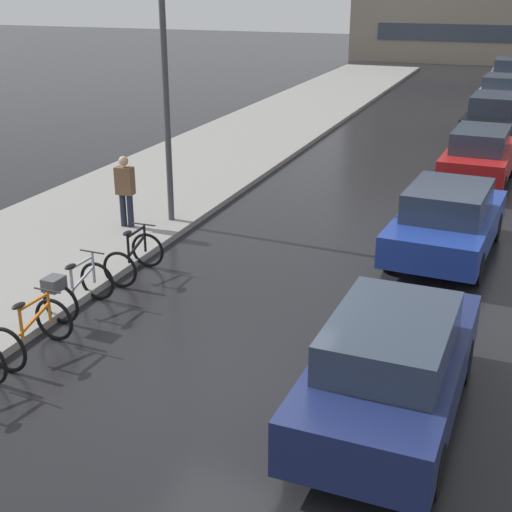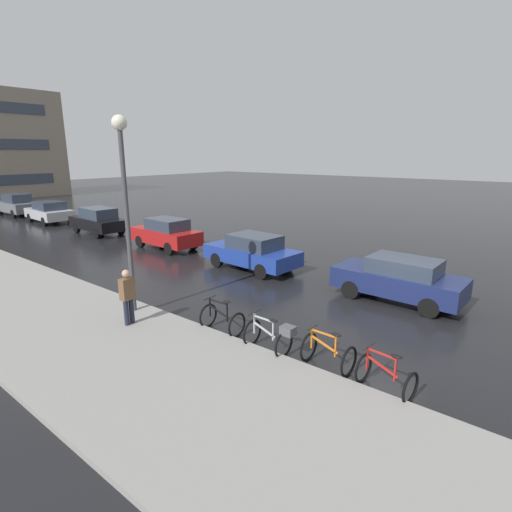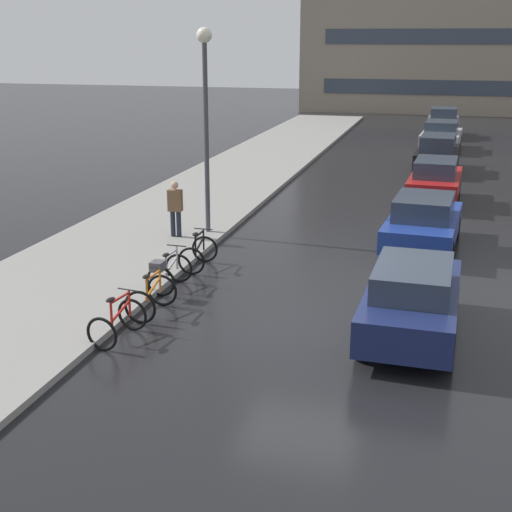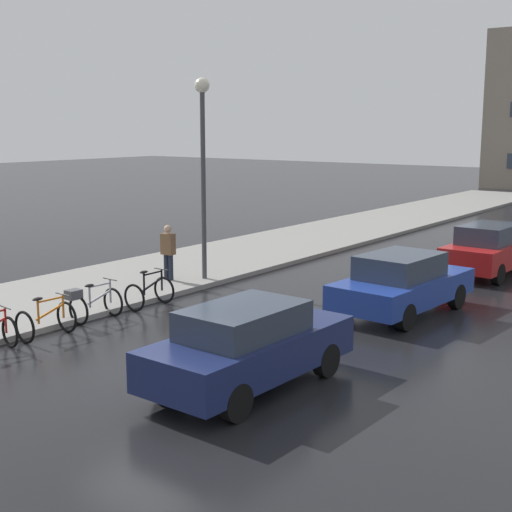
# 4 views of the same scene
# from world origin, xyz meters

# --- Properties ---
(ground_plane) EXTENTS (140.00, 140.00, 0.00)m
(ground_plane) POSITION_xyz_m (0.00, 0.00, 0.00)
(ground_plane) COLOR black
(sidewalk_kerb) EXTENTS (4.80, 60.00, 0.14)m
(sidewalk_kerb) POSITION_xyz_m (-6.00, 10.00, 0.07)
(sidewalk_kerb) COLOR gray
(sidewalk_kerb) RESTS_ON ground
(bicycle_nearest) EXTENTS (0.82, 1.21, 0.95)m
(bicycle_nearest) POSITION_xyz_m (-3.36, -1.52, 0.38)
(bicycle_nearest) COLOR black
(bicycle_nearest) RESTS_ON ground
(bicycle_second) EXTENTS (0.77, 1.17, 0.96)m
(bicycle_second) POSITION_xyz_m (-3.26, -0.08, 0.40)
(bicycle_second) COLOR black
(bicycle_second) RESTS_ON ground
(bicycle_third) EXTENTS (0.76, 1.38, 0.96)m
(bicycle_third) POSITION_xyz_m (-3.49, 1.38, 0.49)
(bicycle_third) COLOR black
(bicycle_third) RESTS_ON ground
(bicycle_farthest) EXTENTS (0.74, 1.17, 1.00)m
(bicycle_farthest) POSITION_xyz_m (-3.37, 3.22, 0.40)
(bicycle_farthest) COLOR black
(bicycle_farthest) RESTS_ON ground
(car_navy) EXTENTS (1.86, 4.30, 1.54)m
(car_navy) POSITION_xyz_m (2.18, 0.18, 0.79)
(car_navy) COLOR navy
(car_navy) RESTS_ON ground
(car_blue) EXTENTS (2.13, 4.40, 1.53)m
(car_blue) POSITION_xyz_m (2.11, 6.56, 0.78)
(car_blue) COLOR navy
(car_blue) RESTS_ON ground
(car_red) EXTENTS (1.88, 4.16, 1.61)m
(car_red) POSITION_xyz_m (2.26, 12.54, 0.82)
(car_red) COLOR #AD1919
(car_red) RESTS_ON ground
(car_black) EXTENTS (1.93, 4.32, 1.64)m
(car_black) POSITION_xyz_m (2.18, 19.04, 0.83)
(car_black) COLOR black
(car_black) RESTS_ON ground
(car_silver) EXTENTS (2.16, 4.23, 1.54)m
(car_silver) POSITION_xyz_m (2.21, 25.58, 0.79)
(car_silver) COLOR #B2B5BA
(car_silver) RESTS_ON ground
(car_grey) EXTENTS (1.85, 4.18, 1.73)m
(car_grey) POSITION_xyz_m (2.21, 31.14, 0.86)
(car_grey) COLOR slate
(car_grey) RESTS_ON ground
(pedestrian) EXTENTS (0.42, 0.27, 1.78)m
(pedestrian) POSITION_xyz_m (-4.86, 5.48, 1.00)
(pedestrian) COLOR #1E2333
(pedestrian) RESTS_ON ground
(streetlamp) EXTENTS (0.43, 0.43, 5.99)m
(streetlamp) POSITION_xyz_m (-4.15, 6.28, 4.07)
(streetlamp) COLOR #424247
(streetlamp) RESTS_ON ground
(building_facade_main) EXTENTS (22.41, 10.06, 11.57)m
(building_facade_main) POSITION_xyz_m (1.99, 48.61, 5.79)
(building_facade_main) COLOR gray
(building_facade_main) RESTS_ON ground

